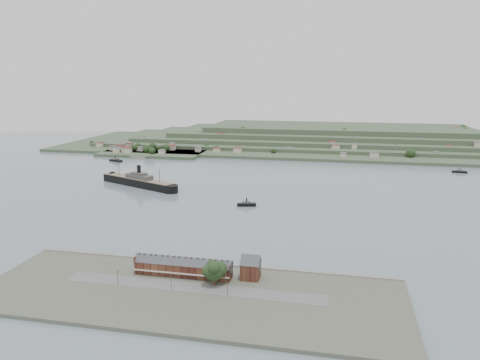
% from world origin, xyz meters
% --- Properties ---
extents(ground, '(1400.00, 1400.00, 0.00)m').
position_xyz_m(ground, '(0.00, 0.00, 0.00)').
color(ground, slate).
rests_on(ground, ground).
extents(near_shore, '(220.00, 80.00, 2.60)m').
position_xyz_m(near_shore, '(0.00, -186.75, 1.01)').
color(near_shore, '#4C5142').
rests_on(near_shore, ground).
extents(terrace_row, '(55.60, 9.80, 11.07)m').
position_xyz_m(terrace_row, '(-10.00, -168.02, 6.84)').
color(terrace_row, '#3F1B16').
rests_on(terrace_row, ground).
extents(gabled_building, '(10.40, 10.18, 14.09)m').
position_xyz_m(gabled_building, '(27.50, -164.00, 8.19)').
color(gabled_building, '#3F1B16').
rests_on(gabled_building, ground).
extents(far_peninsula, '(760.00, 309.00, 30.00)m').
position_xyz_m(far_peninsula, '(27.91, 393.10, 11.88)').
color(far_peninsula, '#32442D').
rests_on(far_peninsula, ground).
extents(steamship, '(104.14, 56.38, 26.68)m').
position_xyz_m(steamship, '(-134.83, 43.94, 4.93)').
color(steamship, black).
rests_on(steamship, ground).
extents(tugboat, '(17.23, 8.29, 7.50)m').
position_xyz_m(tugboat, '(-6.01, -10.65, 1.83)').
color(tugboat, black).
rests_on(tugboat, ground).
extents(ferry_west, '(20.86, 12.08, 7.56)m').
position_xyz_m(ferry_west, '(-224.70, 174.46, 1.82)').
color(ferry_west, black).
rests_on(ferry_west, ground).
extents(ferry_east, '(17.21, 6.53, 6.30)m').
position_xyz_m(ferry_east, '(212.36, 190.14, 1.52)').
color(ferry_east, black).
rests_on(ferry_east, ground).
extents(fig_tree, '(12.69, 10.99, 14.16)m').
position_xyz_m(fig_tree, '(10.68, -177.36, 10.64)').
color(fig_tree, '#432A1F').
rests_on(fig_tree, ground).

